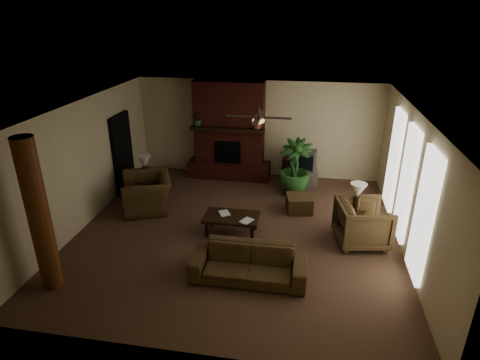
% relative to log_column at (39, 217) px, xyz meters
% --- Properties ---
extents(room_shell, '(7.00, 7.00, 7.00)m').
position_rel_log_column_xyz_m(room_shell, '(2.95, 2.40, 0.00)').
color(room_shell, brown).
rests_on(room_shell, ground).
extents(fireplace, '(2.40, 0.70, 2.80)m').
position_rel_log_column_xyz_m(fireplace, '(2.15, 5.62, -0.24)').
color(fireplace, '#552116').
rests_on(fireplace, ground).
extents(windows, '(0.08, 3.65, 2.35)m').
position_rel_log_column_xyz_m(windows, '(6.40, 2.60, -0.05)').
color(windows, white).
rests_on(windows, ground).
extents(log_column, '(0.36, 0.36, 2.80)m').
position_rel_log_column_xyz_m(log_column, '(0.00, 0.00, 0.00)').
color(log_column, brown).
rests_on(log_column, ground).
extents(doorway, '(0.10, 1.00, 2.10)m').
position_rel_log_column_xyz_m(doorway, '(-0.49, 4.20, -0.35)').
color(doorway, black).
rests_on(doorway, ground).
extents(ceiling_fan, '(1.35, 1.35, 0.37)m').
position_rel_log_column_xyz_m(ceiling_fan, '(3.35, 2.70, 1.13)').
color(ceiling_fan, '#312016').
rests_on(ceiling_fan, ceiling).
extents(sofa, '(2.12, 0.62, 0.83)m').
position_rel_log_column_xyz_m(sofa, '(3.45, 0.81, -0.99)').
color(sofa, '#513E22').
rests_on(sofa, ground).
extents(armchair_left, '(1.29, 1.53, 1.14)m').
position_rel_log_column_xyz_m(armchair_left, '(0.55, 3.19, -0.83)').
color(armchair_left, '#513E22').
rests_on(armchair_left, ground).
extents(armchair_right, '(1.12, 1.17, 1.04)m').
position_rel_log_column_xyz_m(armchair_right, '(5.63, 2.39, -0.88)').
color(armchair_right, '#513E22').
rests_on(armchair_right, ground).
extents(coffee_table, '(1.20, 0.70, 0.43)m').
position_rel_log_column_xyz_m(coffee_table, '(2.84, 2.34, -1.03)').
color(coffee_table, black).
rests_on(coffee_table, ground).
extents(ottoman, '(0.70, 0.70, 0.40)m').
position_rel_log_column_xyz_m(ottoman, '(4.28, 3.66, -1.20)').
color(ottoman, '#513E22').
rests_on(ottoman, ground).
extents(tv_stand, '(0.92, 0.62, 0.50)m').
position_rel_log_column_xyz_m(tv_stand, '(4.29, 5.30, -1.15)').
color(tv_stand, '#B2B1B4').
rests_on(tv_stand, ground).
extents(tv, '(0.72, 0.62, 0.52)m').
position_rel_log_column_xyz_m(tv, '(4.31, 5.28, -0.64)').
color(tv, '#3B3B3E').
rests_on(tv, tv_stand).
extents(floor_vase, '(0.34, 0.34, 0.77)m').
position_rel_log_column_xyz_m(floor_vase, '(3.88, 5.55, -0.97)').
color(floor_vase, '#34251D').
rests_on(floor_vase, ground).
extents(floor_plant, '(1.06, 1.62, 0.85)m').
position_rel_log_column_xyz_m(floor_plant, '(4.10, 4.67, -0.98)').
color(floor_plant, '#285622').
rests_on(floor_plant, ground).
extents(side_table_left, '(0.50, 0.50, 0.55)m').
position_rel_log_column_xyz_m(side_table_left, '(0.33, 3.69, -1.12)').
color(side_table_left, black).
rests_on(side_table_left, ground).
extents(lamp_left, '(0.41, 0.41, 0.65)m').
position_rel_log_column_xyz_m(lamp_left, '(0.32, 3.73, -0.40)').
color(lamp_left, '#312016').
rests_on(lamp_left, side_table_left).
extents(side_table_right, '(0.65, 0.65, 0.55)m').
position_rel_log_column_xyz_m(side_table_right, '(5.46, 2.78, -1.12)').
color(side_table_right, black).
rests_on(side_table_right, ground).
extents(lamp_right, '(0.41, 0.41, 0.65)m').
position_rel_log_column_xyz_m(lamp_right, '(5.51, 2.80, -0.40)').
color(lamp_right, '#312016').
rests_on(lamp_right, side_table_right).
extents(mantel_plant, '(0.48, 0.51, 0.33)m').
position_rel_log_column_xyz_m(mantel_plant, '(1.29, 5.40, 0.32)').
color(mantel_plant, '#285622').
rests_on(mantel_plant, fireplace).
extents(mantel_vase, '(0.22, 0.23, 0.22)m').
position_rel_log_column_xyz_m(mantel_vase, '(3.00, 5.33, 0.27)').
color(mantel_vase, '#995A3D').
rests_on(mantel_vase, fireplace).
extents(book_a, '(0.20, 0.13, 0.29)m').
position_rel_log_column_xyz_m(book_a, '(2.57, 2.35, -0.83)').
color(book_a, '#999999').
rests_on(book_a, coffee_table).
extents(book_b, '(0.20, 0.12, 0.29)m').
position_rel_log_column_xyz_m(book_b, '(3.11, 2.21, -0.82)').
color(book_b, '#999999').
rests_on(book_b, coffee_table).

